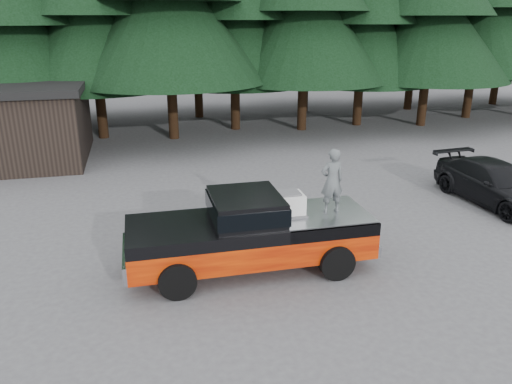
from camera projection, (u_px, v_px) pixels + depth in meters
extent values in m
plane|color=#4B4B4D|center=(263.00, 265.00, 12.40)|extent=(120.00, 120.00, 0.00)
cube|color=black|center=(246.00, 207.00, 11.72)|extent=(1.66, 1.90, 0.59)
cube|color=silver|center=(288.00, 205.00, 11.96)|extent=(0.74, 0.62, 0.51)
imported|color=#545A5B|center=(332.00, 181.00, 11.94)|extent=(0.61, 0.42, 1.60)
imported|color=black|center=(496.00, 183.00, 16.37)|extent=(2.28, 4.81, 1.35)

